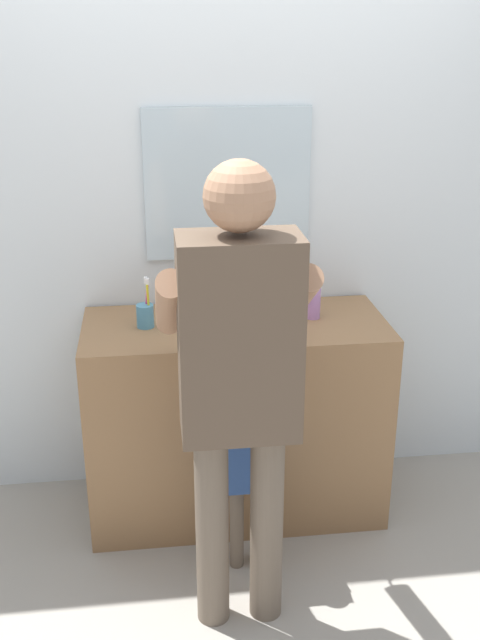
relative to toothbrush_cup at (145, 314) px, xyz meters
The scene contains 9 objects.
ground_plane 1.05m from the toothbrush_cup, 40.13° to the right, with size 14.00×14.00×0.00m, color #9E998E.
back_wall 0.63m from the toothbrush_cup, 40.45° to the left, with size 4.40×0.10×2.70m.
vanity_cabinet 0.62m from the toothbrush_cup, ahead, with size 1.25×0.54×0.88m, color olive.
sink_basin 0.37m from the toothbrush_cup, ahead, with size 0.33×0.33×0.11m.
faucet 0.41m from the toothbrush_cup, 25.42° to the left, with size 0.18×0.14×0.18m.
toothbrush_cup is the anchor object (origin of this frame).
soap_bottle 0.69m from the toothbrush_cup, ahead, with size 0.06×0.06×0.17m.
child_toddler 0.72m from the toothbrush_cup, 48.32° to the right, with size 0.25×0.25×0.80m.
adult_parent 0.73m from the toothbrush_cup, 65.99° to the right, with size 0.52×0.55×1.67m.
Camera 1 is at (-0.33, -2.52, 2.02)m, focal length 41.90 mm.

